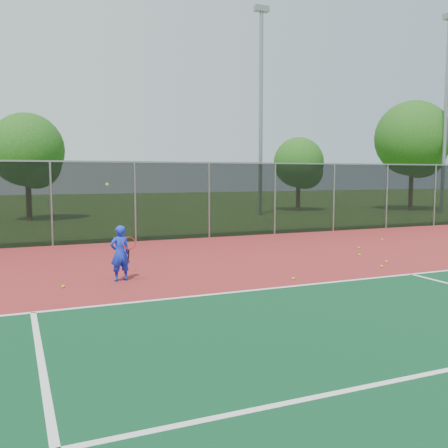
# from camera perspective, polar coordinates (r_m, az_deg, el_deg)

# --- Properties ---
(ground) EXTENTS (120.00, 120.00, 0.00)m
(ground) POSITION_cam_1_polar(r_m,az_deg,el_deg) (10.16, 24.16, -9.41)
(ground) COLOR #2B4E16
(ground) RESTS_ON ground
(court_apron) EXTENTS (30.00, 20.00, 0.02)m
(court_apron) POSITION_cam_1_polar(r_m,az_deg,el_deg) (11.56, 16.83, -7.29)
(court_apron) COLOR maroon
(court_apron) RESTS_ON ground
(fence_back) EXTENTS (30.00, 0.06, 3.03)m
(fence_back) POSITION_cam_1_polar(r_m,az_deg,el_deg) (20.01, -1.72, 2.85)
(fence_back) COLOR black
(fence_back) RESTS_ON court_apron
(tennis_player) EXTENTS (0.59, 0.61, 2.34)m
(tennis_player) POSITION_cam_1_polar(r_m,az_deg,el_deg) (12.15, -11.79, -3.26)
(tennis_player) COLOR #1730DB
(tennis_player) RESTS_ON court_apron
(practice_ball_0) EXTENTS (0.07, 0.07, 0.07)m
(practice_ball_0) POSITION_cam_1_polar(r_m,az_deg,el_deg) (14.35, 17.56, -4.62)
(practice_ball_0) COLOR #C3D218
(practice_ball_0) RESTS_ON court_apron
(practice_ball_1) EXTENTS (0.07, 0.07, 0.07)m
(practice_ball_1) POSITION_cam_1_polar(r_m,az_deg,el_deg) (11.84, -17.91, -6.80)
(practice_ball_1) COLOR #C3D218
(practice_ball_1) RESTS_ON court_apron
(practice_ball_2) EXTENTS (0.07, 0.07, 0.07)m
(practice_ball_2) POSITION_cam_1_polar(r_m,az_deg,el_deg) (16.19, 15.22, -3.40)
(practice_ball_2) COLOR #C3D218
(practice_ball_2) RESTS_ON court_apron
(practice_ball_3) EXTENTS (0.07, 0.07, 0.07)m
(practice_ball_3) POSITION_cam_1_polar(r_m,az_deg,el_deg) (12.23, 7.93, -6.18)
(practice_ball_3) COLOR #C3D218
(practice_ball_3) RESTS_ON court_apron
(practice_ball_4) EXTENTS (0.07, 0.07, 0.07)m
(practice_ball_4) POSITION_cam_1_polar(r_m,az_deg,el_deg) (20.15, 17.63, -1.70)
(practice_ball_4) COLOR #C3D218
(practice_ball_4) RESTS_ON court_apron
(practice_ball_5) EXTENTS (0.07, 0.07, 0.07)m
(practice_ball_5) POSITION_cam_1_polar(r_m,az_deg,el_deg) (17.71, 15.15, -2.63)
(practice_ball_5) COLOR #C3D218
(practice_ball_5) RESTS_ON court_apron
(practice_ball_6) EXTENTS (0.07, 0.07, 0.07)m
(practice_ball_6) POSITION_cam_1_polar(r_m,az_deg,el_deg) (15.13, 18.06, -4.11)
(practice_ball_6) COLOR #C3D218
(practice_ball_6) RESTS_ON court_apron
(floodlight_n) EXTENTS (0.90, 0.40, 12.69)m
(floodlight_n) POSITION_cam_1_polar(r_m,az_deg,el_deg) (31.65, 4.23, 13.99)
(floodlight_n) COLOR gray
(floodlight_n) RESTS_ON ground
(floodlight_ne) EXTENTS (0.90, 0.40, 12.69)m
(floodlight_ne) POSITION_cam_1_polar(r_m,az_deg,el_deg) (36.17, 24.04, 12.48)
(floodlight_ne) COLOR gray
(floodlight_ne) RESTS_ON ground
(tree_back_left) EXTENTS (4.02, 4.02, 5.90)m
(tree_back_left) POSITION_cam_1_polar(r_m,az_deg,el_deg) (29.51, -21.40, 7.54)
(tree_back_left) COLOR #3C2616
(tree_back_left) RESTS_ON ground
(tree_back_mid) EXTENTS (3.48, 3.48, 5.12)m
(tree_back_mid) POSITION_cam_1_polar(r_m,az_deg,el_deg) (35.28, 8.72, 6.70)
(tree_back_mid) COLOR #3C2616
(tree_back_mid) RESTS_ON ground
(tree_back_right) EXTENTS (5.22, 5.22, 7.67)m
(tree_back_right) POSITION_cam_1_polar(r_m,az_deg,el_deg) (37.74, 20.94, 8.77)
(tree_back_right) COLOR #3C2616
(tree_back_right) RESTS_ON ground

